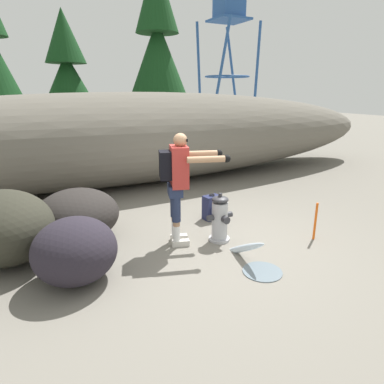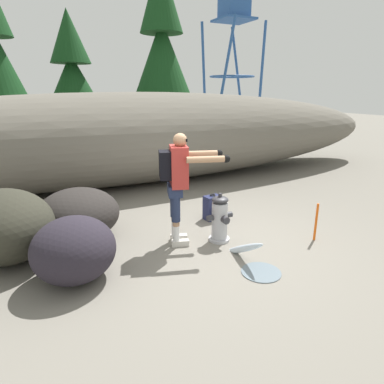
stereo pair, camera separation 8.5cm
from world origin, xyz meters
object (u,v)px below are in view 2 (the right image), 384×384
at_px(boulder_large, 4,226).
at_px(boulder_small, 79,213).
at_px(spare_backpack, 213,208).
at_px(boulder_mid, 74,250).
at_px(watchtower, 234,7).
at_px(survey_stake, 316,222).
at_px(fire_hydrant, 220,219).
at_px(utility_worker, 179,176).

height_order(boulder_large, boulder_small, boulder_large).
bearing_deg(spare_backpack, boulder_mid, -75.20).
bearing_deg(watchtower, survey_stake, -117.48).
xyz_separation_m(boulder_large, boulder_small, (1.00, 0.33, -0.10)).
relative_size(boulder_small, watchtower, 0.14).
xyz_separation_m(fire_hydrant, boulder_large, (-2.93, 0.76, 0.14)).
relative_size(spare_backpack, boulder_mid, 0.46).
distance_m(utility_worker, boulder_small, 1.75).
relative_size(boulder_large, survey_stake, 2.47).
distance_m(spare_backpack, boulder_mid, 2.70).
relative_size(spare_backpack, boulder_small, 0.37).
height_order(boulder_small, survey_stake, boulder_small).
height_order(spare_backpack, boulder_small, boulder_small).
relative_size(utility_worker, boulder_mid, 1.65).
bearing_deg(watchtower, boulder_small, -130.08).
bearing_deg(boulder_mid, boulder_large, 129.31).
xyz_separation_m(spare_backpack, boulder_mid, (-2.49, -1.03, 0.19)).
distance_m(fire_hydrant, boulder_small, 2.22).
height_order(boulder_large, survey_stake, boulder_large).
xyz_separation_m(boulder_mid, boulder_small, (0.22, 1.28, -0.01)).
xyz_separation_m(utility_worker, boulder_small, (-1.34, 0.90, -0.66)).
distance_m(fire_hydrant, utility_worker, 0.94).
bearing_deg(watchtower, fire_hydrant, -122.59).
bearing_deg(boulder_large, watchtower, 48.16).
bearing_deg(boulder_mid, fire_hydrant, 5.26).
relative_size(boulder_small, survey_stake, 2.13).
distance_m(spare_backpack, watchtower, 17.18).
height_order(boulder_small, watchtower, watchtower).
bearing_deg(watchtower, boulder_large, -131.84).
relative_size(fire_hydrant, boulder_small, 0.60).
xyz_separation_m(watchtower, survey_stake, (-7.66, -14.73, -6.55)).
bearing_deg(survey_stake, utility_worker, 157.10).
bearing_deg(boulder_small, boulder_large, -161.69).
height_order(fire_hydrant, utility_worker, utility_worker).
bearing_deg(watchtower, spare_backpack, -123.17).
xyz_separation_m(utility_worker, spare_backpack, (0.93, 0.64, -0.84)).
xyz_separation_m(spare_backpack, boulder_large, (-3.28, -0.07, 0.28)).
height_order(fire_hydrant, watchtower, watchtower).
relative_size(fire_hydrant, boulder_large, 0.52).
relative_size(utility_worker, watchtower, 0.18).
xyz_separation_m(boulder_small, watchtower, (10.95, 13.01, 6.45)).
height_order(utility_worker, boulder_mid, utility_worker).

